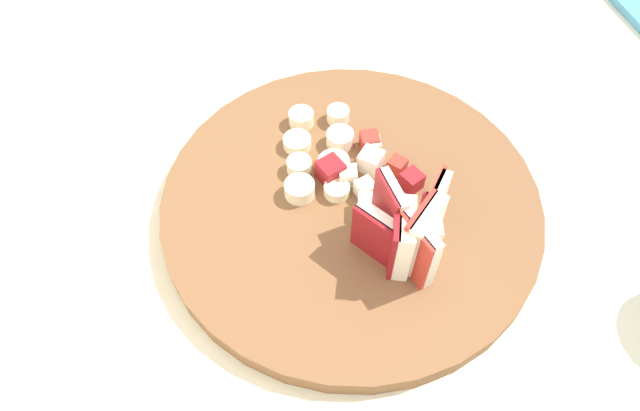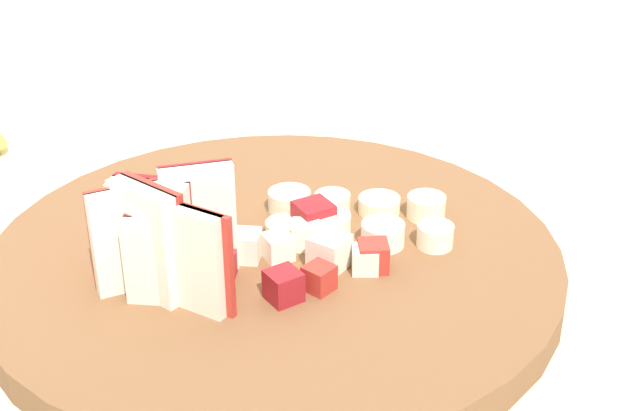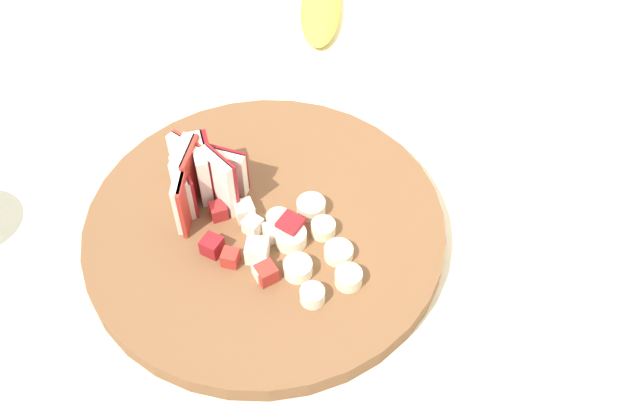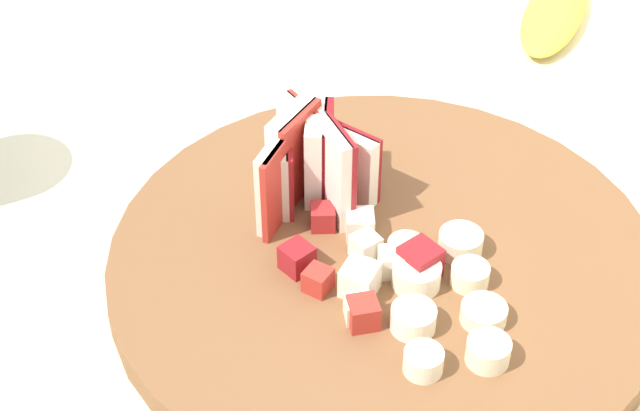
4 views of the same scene
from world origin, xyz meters
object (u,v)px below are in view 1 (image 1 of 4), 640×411
(cutting_board, at_px, (351,203))
(banana_slice_rows, at_px, (318,153))
(apple_wedge_fan, at_px, (409,231))
(apple_dice_pile, at_px, (368,174))

(cutting_board, distance_m, banana_slice_rows, 0.06)
(cutting_board, relative_size, apple_wedge_fan, 3.97)
(apple_wedge_fan, bearing_deg, apple_dice_pile, 5.48)
(apple_wedge_fan, height_order, apple_dice_pile, apple_wedge_fan)
(apple_dice_pile, distance_m, banana_slice_rows, 0.05)
(apple_wedge_fan, xyz_separation_m, banana_slice_rows, (0.12, 0.04, -0.02))
(cutting_board, xyz_separation_m, banana_slice_rows, (0.05, 0.02, 0.02))
(apple_wedge_fan, height_order, banana_slice_rows, apple_wedge_fan)
(cutting_board, distance_m, apple_dice_pile, 0.03)
(cutting_board, bearing_deg, banana_slice_rows, 17.55)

